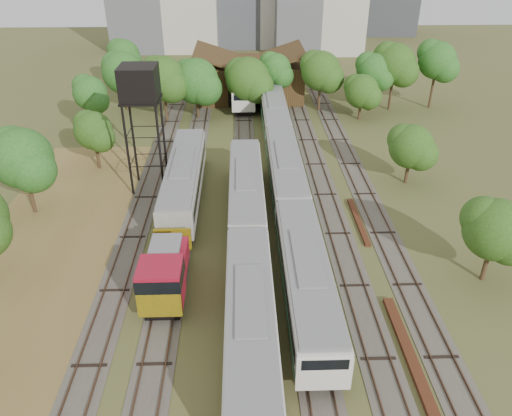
{
  "coord_description": "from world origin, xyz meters",
  "views": [
    {
      "loc": [
        -2.39,
        -18.99,
        23.8
      ],
      "look_at": [
        -1.21,
        18.2,
        2.5
      ],
      "focal_mm": 35.0,
      "sensor_mm": 36.0,
      "label": 1
    }
  ],
  "objects_px": {
    "railcar_red_set": "(248,245)",
    "shunter_locomotive": "(165,275)",
    "railcar_green_set": "(285,172)",
    "water_tower": "(140,87)"
  },
  "relations": [
    {
      "from": "railcar_red_set",
      "to": "shunter_locomotive",
      "type": "bearing_deg",
      "value": -149.52
    },
    {
      "from": "railcar_red_set",
      "to": "railcar_green_set",
      "type": "height_order",
      "value": "railcar_green_set"
    },
    {
      "from": "water_tower",
      "to": "railcar_green_set",
      "type": "bearing_deg",
      "value": -4.71
    },
    {
      "from": "shunter_locomotive",
      "to": "railcar_red_set",
      "type": "bearing_deg",
      "value": 30.48
    },
    {
      "from": "railcar_red_set",
      "to": "water_tower",
      "type": "distance_m",
      "value": 19.14
    },
    {
      "from": "water_tower",
      "to": "railcar_red_set",
      "type": "bearing_deg",
      "value": -55.11
    },
    {
      "from": "railcar_green_set",
      "to": "water_tower",
      "type": "distance_m",
      "value": 16.24
    },
    {
      "from": "railcar_red_set",
      "to": "railcar_green_set",
      "type": "relative_size",
      "value": 0.66
    },
    {
      "from": "railcar_green_set",
      "to": "shunter_locomotive",
      "type": "xyz_separation_m",
      "value": [
        -10.0,
        -16.47,
        -0.14
      ]
    },
    {
      "from": "railcar_green_set",
      "to": "railcar_red_set",
      "type": "bearing_deg",
      "value": -107.18
    }
  ]
}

